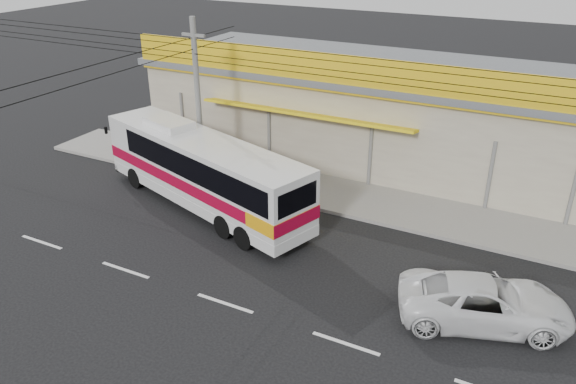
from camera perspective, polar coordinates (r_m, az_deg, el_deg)
name	(u,v)px	position (r m, az deg, el deg)	size (l,w,h in m)	color
ground	(265,264)	(19.46, -2.36, -7.31)	(120.00, 120.00, 0.00)	black
sidewalk	(334,194)	(24.14, 4.65, -0.23)	(30.00, 3.20, 0.15)	gray
lane_markings	(225,303)	(17.73, -6.41, -11.18)	(50.00, 0.12, 0.01)	silver
storefront_building	(379,110)	(28.19, 9.27, 8.24)	(22.60, 9.20, 5.70)	#A19682
coach_bus	(206,169)	(22.54, -8.36, 2.30)	(10.78, 5.41, 3.27)	silver
motorbike_red	(168,150)	(28.03, -12.08, 4.18)	(0.57, 1.64, 0.86)	#9B2D0B
motorbike_dark	(173,154)	(27.10, -11.62, 3.77)	(0.54, 1.90, 1.14)	black
white_car	(485,302)	(17.50, 19.34, -10.47)	(2.27, 4.92, 1.37)	white
utility_pole	(194,49)	(23.70, -9.49, 14.15)	(34.00, 14.00, 7.26)	#5F5F5D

